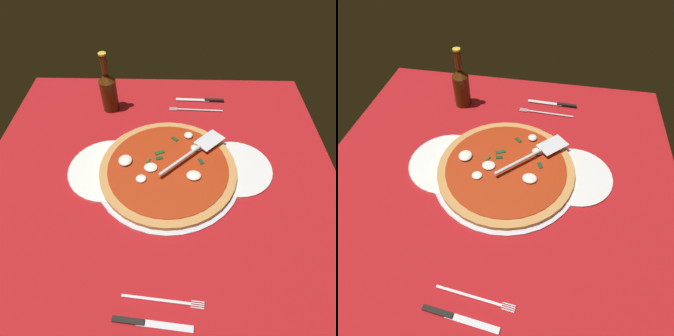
# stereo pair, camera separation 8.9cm
# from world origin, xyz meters

# --- Properties ---
(ground_plane) EXTENTS (1.11, 1.11, 0.01)m
(ground_plane) POSITION_xyz_m (0.00, 0.00, -0.00)
(ground_plane) COLOR #A4161A
(checker_pattern) EXTENTS (1.11, 1.11, 0.00)m
(checker_pattern) POSITION_xyz_m (0.00, 0.00, 0.00)
(checker_pattern) COLOR silver
(checker_pattern) RESTS_ON ground_plane
(pizza_pan) EXTENTS (0.45, 0.45, 0.01)m
(pizza_pan) POSITION_xyz_m (0.03, 0.04, 0.01)
(pizza_pan) COLOR silver
(pizza_pan) RESTS_ON ground_plane
(dinner_plate_left) EXTENTS (0.25, 0.25, 0.01)m
(dinner_plate_left) POSITION_xyz_m (-0.16, 0.04, 0.01)
(dinner_plate_left) COLOR white
(dinner_plate_left) RESTS_ON ground_plane
(dinner_plate_right) EXTENTS (0.23, 0.23, 0.01)m
(dinner_plate_right) POSITION_xyz_m (0.24, 0.05, 0.01)
(dinner_plate_right) COLOR silver
(dinner_plate_right) RESTS_ON ground_plane
(pizza) EXTENTS (0.42, 0.42, 0.03)m
(pizza) POSITION_xyz_m (0.03, 0.04, 0.02)
(pizza) COLOR #C58847
(pizza) RESTS_ON pizza_pan
(pizza_server) EXTENTS (0.21, 0.21, 0.01)m
(pizza_server) POSITION_xyz_m (0.11, 0.09, 0.04)
(pizza_server) COLOR silver
(pizza_server) RESTS_ON pizza
(place_setting_near) EXTENTS (0.21, 0.13, 0.01)m
(place_setting_near) POSITION_xyz_m (0.01, -0.37, 0.00)
(place_setting_near) COLOR white
(place_setting_near) RESTS_ON ground_plane
(place_setting_far) EXTENTS (0.21, 0.15, 0.01)m
(place_setting_far) POSITION_xyz_m (0.14, 0.37, 0.00)
(place_setting_far) COLOR white
(place_setting_far) RESTS_ON ground_plane
(beer_bottle) EXTENTS (0.06, 0.06, 0.23)m
(beer_bottle) POSITION_xyz_m (-0.20, 0.35, 0.08)
(beer_bottle) COLOR #452107
(beer_bottle) RESTS_ON ground_plane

